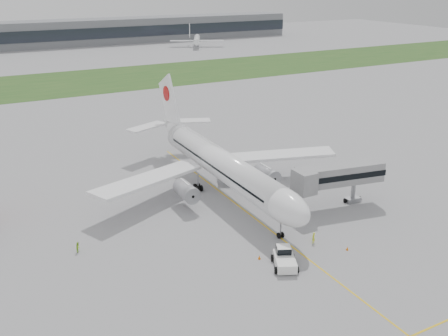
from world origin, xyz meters
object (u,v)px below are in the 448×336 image
airliner (219,162)px  jet_bridge (335,176)px  ground_crew_near (313,238)px  pushback_tug (284,258)px

airliner → jet_bridge: bearing=-46.9°
airliner → ground_crew_near: bearing=-81.8°
pushback_tug → jet_bridge: size_ratio=0.32×
pushback_tug → ground_crew_near: bearing=47.7°
airliner → pushback_tug: 27.15m
airliner → ground_crew_near: (3.38, -23.44, -4.80)m
ground_crew_near → jet_bridge: bearing=-163.9°
jet_bridge → ground_crew_near: jet_bridge is taller
pushback_tug → jet_bridge: jet_bridge is taller
pushback_tug → ground_crew_near: pushback_tug is taller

